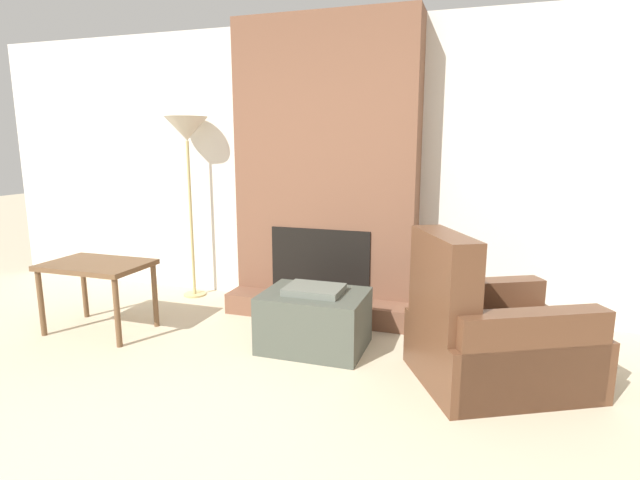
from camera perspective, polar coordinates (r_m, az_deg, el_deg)
The scene contains 6 objects.
wall_back at distance 4.70m, azimuth 1.46°, elevation 8.26°, with size 7.54×0.06×2.60m, color silver.
fireplace at distance 4.49m, azimuth 0.63°, elevation 7.24°, with size 1.64×0.63×2.60m.
ottoman at distance 3.80m, azimuth -0.66°, elevation -9.05°, with size 0.76×0.57×0.48m.
armchair at distance 3.43m, azimuth 18.70°, elevation -10.82°, with size 1.28×1.19×0.99m.
side_table at distance 4.43m, azimuth -24.14°, elevation -3.31°, with size 0.82×0.54×0.58m.
floor_lamp_left at distance 5.05m, azimuth -14.97°, elevation 11.46°, with size 0.41×0.41×1.77m.
Camera 1 is at (1.35, -1.65, 1.53)m, focal length 28.00 mm.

